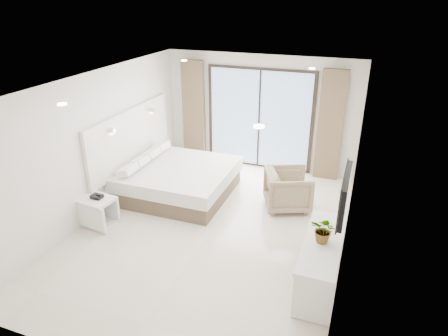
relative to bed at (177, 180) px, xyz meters
The scene contains 8 objects.
ground 1.63m from the bed, 41.08° to the right, with size 6.20×6.20×0.00m, color beige.
room_shell 1.63m from the bed, 11.63° to the right, with size 4.62×6.22×2.72m.
bed is the anchor object (origin of this frame).
nightstand 1.83m from the bed, 116.44° to the right, with size 0.66×0.56×0.55m.
phone 1.82m from the bed, 116.67° to the right, with size 0.20×0.15×0.07m, color black.
console_desk 3.77m from the bed, 30.24° to the right, with size 0.53×1.69×0.77m.
plant 3.82m from the bed, 30.54° to the right, with size 0.35×0.39×0.30m, color #33662D.
armchair 2.34m from the bed, ahead, with size 0.84×0.79×0.87m, color #998C64.
Camera 1 is at (2.35, -5.74, 4.02)m, focal length 32.00 mm.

